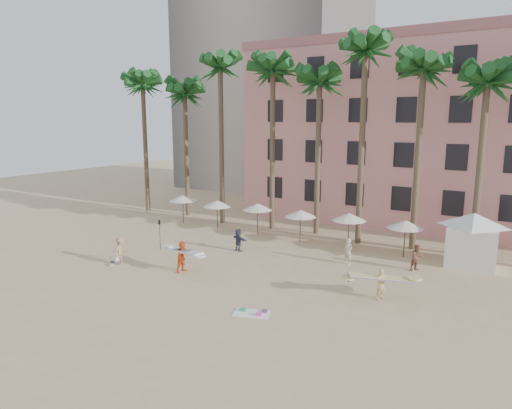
{
  "coord_description": "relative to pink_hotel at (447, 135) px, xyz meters",
  "views": [
    {
      "loc": [
        14.44,
        -18.8,
        9.55
      ],
      "look_at": [
        -1.03,
        6.0,
        4.0
      ],
      "focal_mm": 32.0,
      "sensor_mm": 36.0,
      "label": 1
    }
  ],
  "objects": [
    {
      "name": "palm_row",
      "position": [
        -6.49,
        -11.0,
        4.97
      ],
      "size": [
        44.4,
        5.4,
        16.3
      ],
      "color": "brown",
      "rests_on": "ground"
    },
    {
      "name": "paddle",
      "position": [
        -15.77,
        -20.96,
        -6.59
      ],
      "size": [
        0.18,
        0.04,
        2.23
      ],
      "color": "black",
      "rests_on": "ground"
    },
    {
      "name": "seated_man",
      "position": [
        -15.9,
        -25.16,
        -7.66
      ],
      "size": [
        0.43,
        0.75,
        0.97
      ],
      "color": "#3F3F4C",
      "rests_on": "ground"
    },
    {
      "name": "ground",
      "position": [
        -7.0,
        -26.0,
        -8.0
      ],
      "size": [
        120.0,
        120.0,
        0.0
      ],
      "primitive_type": "plane",
      "color": "#D1B789",
      "rests_on": "ground"
    },
    {
      "name": "cabana",
      "position": [
        4.17,
        -12.76,
        -5.93
      ],
      "size": [
        4.8,
        4.8,
        3.5
      ],
      "color": "white",
      "rests_on": "ground"
    },
    {
      "name": "umbrella_row",
      "position": [
        -10.0,
        -13.5,
        -5.67
      ],
      "size": [
        22.5,
        2.7,
        2.73
      ],
      "color": "#332B23",
      "rests_on": "ground"
    },
    {
      "name": "carrier_white",
      "position": [
        -11.02,
        -23.87,
        -6.96
      ],
      "size": [
        3.26,
        1.3,
        1.96
      ],
      "color": "#F15019",
      "rests_on": "ground"
    },
    {
      "name": "grey_tower",
      "position": [
        -25.0,
        12.0,
        17.0
      ],
      "size": [
        22.0,
        18.0,
        50.0
      ],
      "primitive_type": "cube",
      "color": "#A89E8E",
      "rests_on": "ground"
    },
    {
      "name": "beach_towel",
      "position": [
        -3.95,
        -26.86,
        -7.97
      ],
      "size": [
        2.03,
        1.56,
        0.14
      ],
      "color": "white",
      "rests_on": "ground"
    },
    {
      "name": "carrier_yellow",
      "position": [
        0.91,
        -21.72,
        -7.01
      ],
      "size": [
        3.41,
        2.39,
        1.72
      ],
      "color": "tan",
      "rests_on": "ground"
    },
    {
      "name": "beachgoers",
      "position": [
        -8.86,
        -19.89,
        -7.13
      ],
      "size": [
        17.99,
        10.17,
        1.82
      ],
      "color": "tan",
      "rests_on": "ground"
    },
    {
      "name": "pink_hotel",
      "position": [
        0.0,
        0.0,
        0.0
      ],
      "size": [
        35.0,
        14.0,
        16.0
      ],
      "primitive_type": "cube",
      "color": "pink",
      "rests_on": "ground"
    }
  ]
}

